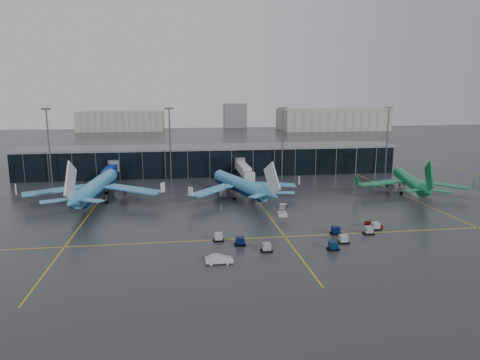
{
  "coord_description": "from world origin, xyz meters",
  "views": [
    {
      "loc": [
        -11.72,
        -99.83,
        29.66
      ],
      "look_at": [
        5.0,
        18.0,
        6.0
      ],
      "focal_mm": 32.0,
      "sensor_mm": 36.0,
      "label": 1
    }
  ],
  "objects": [
    {
      "name": "airliner_arkefly",
      "position": [
        -35.27,
        21.91,
        7.05
      ],
      "size": [
        43.86,
        48.99,
        14.11
      ],
      "primitive_type": null,
      "rotation": [
        0.0,
        0.0,
        -0.08
      ],
      "color": "#3D95C8",
      "rests_on": "ground"
    },
    {
      "name": "terminal_pier",
      "position": [
        0.0,
        62.0,
        5.42
      ],
      "size": [
        142.0,
        17.0,
        10.7
      ],
      "color": "black",
      "rests_on": "ground"
    },
    {
      "name": "ground",
      "position": [
        0.0,
        0.0,
        0.0
      ],
      "size": [
        600.0,
        600.0,
        0.0
      ],
      "primitive_type": "plane",
      "color": "#282B2D",
      "rests_on": "ground"
    },
    {
      "name": "service_van_red",
      "position": [
        31.76,
        -11.3,
        0.72
      ],
      "size": [
        3.92,
        4.4,
        1.44
      ],
      "primitive_type": "imported",
      "rotation": [
        0.0,
        0.0,
        0.65
      ],
      "color": "#B90E13",
      "rests_on": "ground"
    },
    {
      "name": "taxi_lines",
      "position": [
        10.0,
        10.61,
        0.01
      ],
      "size": [
        220.0,
        120.0,
        0.02
      ],
      "color": "gold",
      "rests_on": "ground"
    },
    {
      "name": "distant_hangars",
      "position": [
        49.94,
        270.08,
        8.79
      ],
      "size": [
        260.0,
        71.0,
        22.0
      ],
      "color": "#B2AD99",
      "rests_on": "ground"
    },
    {
      "name": "baggage_carts",
      "position": [
        14.9,
        -18.23,
        0.76
      ],
      "size": [
        37.79,
        12.5,
        1.7
      ],
      "color": "black",
      "rests_on": "ground"
    },
    {
      "name": "jet_bridges",
      "position": [
        -35.0,
        42.99,
        4.55
      ],
      "size": [
        94.0,
        27.5,
        7.2
      ],
      "color": "#595B60",
      "rests_on": "ground"
    },
    {
      "name": "service_van_white",
      "position": [
        -5.25,
        -27.7,
        0.82
      ],
      "size": [
        4.99,
        1.76,
        1.64
      ],
      "primitive_type": "imported",
      "rotation": [
        0.0,
        0.0,
        1.57
      ],
      "color": "silver",
      "rests_on": "ground"
    },
    {
      "name": "airliner_aer_lingus",
      "position": [
        57.7,
        19.63,
        6.05
      ],
      "size": [
        43.69,
        47.07,
        12.1
      ],
      "primitive_type": null,
      "rotation": [
        0.0,
        0.0,
        -0.26
      ],
      "color": "#0D7442",
      "rests_on": "ground"
    },
    {
      "name": "airliner_klm_near",
      "position": [
        5.44,
        21.37,
        6.27
      ],
      "size": [
        46.72,
        49.91,
        12.54
      ],
      "primitive_type": null,
      "rotation": [
        0.0,
        0.0,
        0.31
      ],
      "color": "#3E97CE",
      "rests_on": "ground"
    },
    {
      "name": "flood_masts",
      "position": [
        5.0,
        50.0,
        13.81
      ],
      "size": [
        203.0,
        0.5,
        25.5
      ],
      "color": "#595B60",
      "rests_on": "ground"
    },
    {
      "name": "mobile_airstair",
      "position": [
        13.34,
        1.12,
        0.77
      ],
      "size": [
        2.6,
        3.46,
        3.45
      ],
      "rotation": [
        0.0,
        0.0,
        -0.13
      ],
      "color": "silver",
      "rests_on": "ground"
    }
  ]
}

